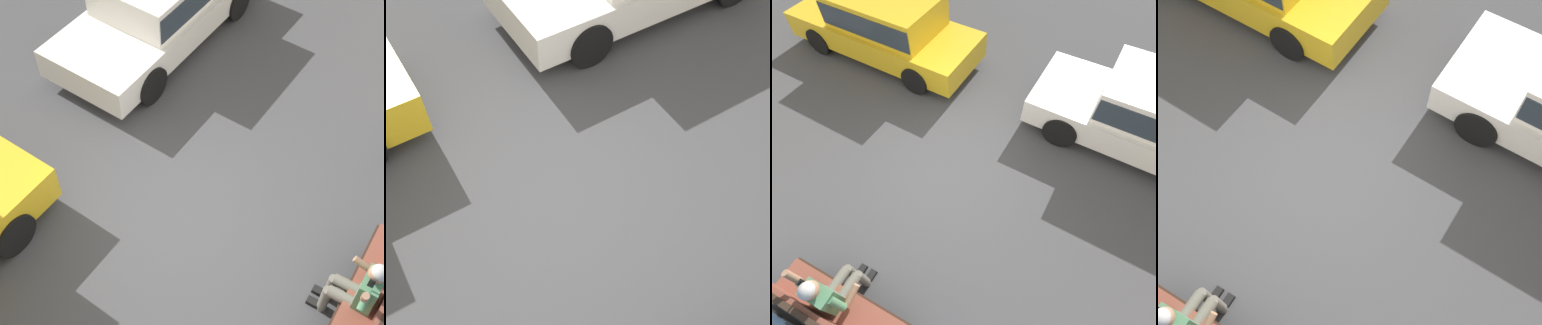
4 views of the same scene
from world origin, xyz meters
TOP-DOWN VIEW (x-y plane):
  - ground_plane at (0.00, 0.00)m, footprint 60.00×60.00m
  - bench at (0.03, 2.90)m, footprint 1.98×0.55m
  - person_on_phone at (0.19, 2.67)m, footprint 0.73×0.74m
  - parked_car_near at (-3.10, -2.33)m, footprint 4.36×2.03m

SIDE VIEW (x-z plane):
  - ground_plane at x=0.00m, z-range 0.00..0.00m
  - bench at x=0.03m, z-range 0.08..1.10m
  - person_on_phone at x=0.19m, z-range 0.04..1.39m
  - parked_car_near at x=-3.10m, z-range 0.07..1.49m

